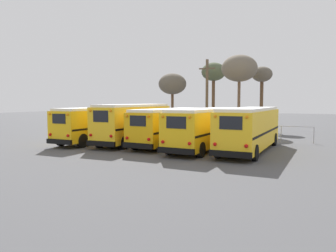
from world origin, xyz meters
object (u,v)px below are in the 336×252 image
(school_bus_0, at_px, (100,123))
(school_bus_2, at_px, (169,125))
(school_bus_1, at_px, (134,122))
(bare_tree_1, at_px, (262,77))
(bare_tree_2, at_px, (239,69))
(bare_tree_3, at_px, (214,73))
(bare_tree_0, at_px, (172,84))
(school_bus_3, at_px, (206,127))
(utility_pole, at_px, (207,96))
(school_bus_4, at_px, (250,128))

(school_bus_0, distance_m, school_bus_2, 6.55)
(school_bus_0, xyz_separation_m, school_bus_2, (6.53, 0.49, -0.03))
(school_bus_0, bearing_deg, school_bus_1, 7.74)
(bare_tree_1, bearing_deg, school_bus_1, -112.43)
(bare_tree_2, relative_size, bare_tree_3, 1.03)
(bare_tree_0, bearing_deg, school_bus_3, -57.56)
(school_bus_1, height_order, utility_pole, utility_pole)
(school_bus_4, distance_m, bare_tree_1, 18.95)
(bare_tree_1, distance_m, bare_tree_3, 6.28)
(utility_pole, distance_m, bare_tree_3, 8.89)
(utility_pole, relative_size, bare_tree_3, 0.93)
(school_bus_2, distance_m, bare_tree_1, 19.03)
(bare_tree_2, xyz_separation_m, bare_tree_3, (-4.37, 3.99, -0.03))
(school_bus_1, height_order, bare_tree_2, bare_tree_2)
(school_bus_1, xyz_separation_m, bare_tree_2, (5.53, 14.03, 5.50))
(school_bus_1, height_order, bare_tree_0, bare_tree_0)
(school_bus_1, xyz_separation_m, utility_pole, (3.06, 9.91, 2.35))
(school_bus_1, distance_m, bare_tree_2, 16.05)
(bare_tree_1, bearing_deg, school_bus_3, -92.76)
(bare_tree_0, xyz_separation_m, bare_tree_2, (9.52, -2.22, 1.45))
(school_bus_4, relative_size, utility_pole, 1.30)
(utility_pole, bearing_deg, bare_tree_2, 58.98)
(school_bus_1, relative_size, bare_tree_2, 1.10)
(school_bus_3, xyz_separation_m, bare_tree_3, (-5.37, 18.32, 5.61))
(school_bus_2, relative_size, bare_tree_3, 1.10)
(school_bus_4, bearing_deg, school_bus_1, 178.76)
(bare_tree_2, bearing_deg, school_bus_4, -73.35)
(school_bus_0, height_order, school_bus_1, school_bus_1)
(school_bus_3, xyz_separation_m, bare_tree_1, (0.88, 18.24, 4.92))
(utility_pole, distance_m, bare_tree_2, 5.74)
(school_bus_2, height_order, bare_tree_0, bare_tree_0)
(school_bus_2, relative_size, bare_tree_2, 1.07)
(bare_tree_0, relative_size, bare_tree_1, 0.93)
(school_bus_1, bearing_deg, bare_tree_3, 86.31)
(bare_tree_2, height_order, bare_tree_3, bare_tree_2)
(school_bus_3, bearing_deg, bare_tree_3, 106.32)
(bare_tree_0, distance_m, bare_tree_3, 5.63)
(school_bus_2, relative_size, school_bus_3, 0.89)
(bare_tree_0, bearing_deg, utility_pole, -41.97)
(school_bus_0, bearing_deg, bare_tree_3, 76.52)
(bare_tree_1, bearing_deg, school_bus_2, -103.03)
(bare_tree_2, bearing_deg, bare_tree_1, 64.41)
(school_bus_2, bearing_deg, bare_tree_2, 80.79)
(school_bus_4, xyz_separation_m, bare_tree_3, (-8.63, 18.24, 5.57))
(school_bus_0, height_order, utility_pole, utility_pole)
(school_bus_3, relative_size, bare_tree_3, 1.23)
(school_bus_3, height_order, bare_tree_0, bare_tree_0)
(school_bus_1, bearing_deg, bare_tree_1, 67.57)
(school_bus_2, xyz_separation_m, bare_tree_2, (2.27, 13.99, 5.67))
(utility_pole, xyz_separation_m, bare_tree_3, (-1.89, 8.11, 3.11))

